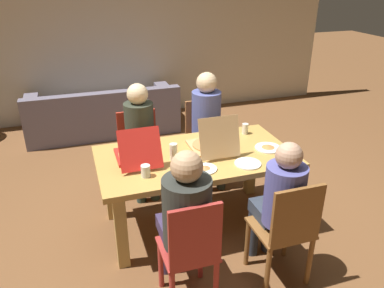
# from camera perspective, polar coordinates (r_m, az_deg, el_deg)

# --- Properties ---
(ground_plane) EXTENTS (20.00, 20.00, 0.00)m
(ground_plane) POSITION_cam_1_polar(r_m,az_deg,el_deg) (3.81, 0.48, -11.74)
(ground_plane) COLOR brown
(back_wall) EXTENTS (6.86, 0.12, 2.94)m
(back_wall) POSITION_cam_1_polar(r_m,az_deg,el_deg) (6.34, -9.56, 17.29)
(back_wall) COLOR beige
(back_wall) RESTS_ON ground
(dining_table) EXTENTS (1.75, 0.96, 0.75)m
(dining_table) POSITION_cam_1_polar(r_m,az_deg,el_deg) (3.47, 0.52, -3.26)
(dining_table) COLOR #BF9246
(dining_table) RESTS_ON ground
(chair_0) EXTENTS (0.38, 0.43, 0.90)m
(chair_0) POSITION_cam_1_polar(r_m,az_deg,el_deg) (4.43, 1.71, 1.07)
(chair_0) COLOR #935B30
(chair_0) RESTS_ON ground
(person_0) EXTENTS (0.32, 0.52, 1.27)m
(person_0) POSITION_cam_1_polar(r_m,az_deg,el_deg) (4.22, 2.37, 3.60)
(person_0) COLOR #30413E
(person_0) RESTS_ON ground
(chair_1) EXTENTS (0.38, 0.39, 0.93)m
(chair_1) POSITION_cam_1_polar(r_m,az_deg,el_deg) (2.72, -0.18, -15.84)
(chair_1) COLOR #AC322C
(chair_1) RESTS_ON ground
(person_1) EXTENTS (0.34, 0.53, 1.23)m
(person_1) POSITION_cam_1_polar(r_m,az_deg,el_deg) (2.68, -1.10, -10.48)
(person_1) COLOR #392D4C
(person_1) RESTS_ON ground
(chair_2) EXTENTS (0.42, 0.40, 0.92)m
(chair_2) POSITION_cam_1_polar(r_m,az_deg,el_deg) (2.99, 14.08, -12.28)
(chair_2) COLOR brown
(chair_2) RESTS_ON ground
(person_2) EXTENTS (0.30, 0.48, 1.18)m
(person_2) POSITION_cam_1_polar(r_m,az_deg,el_deg) (2.98, 13.00, -7.99)
(person_2) COLOR #2E3542
(person_2) RESTS_ON ground
(chair_3) EXTENTS (0.45, 0.40, 0.86)m
(chair_3) POSITION_cam_1_polar(r_m,az_deg,el_deg) (4.25, -7.87, -0.53)
(chair_3) COLOR #AD3120
(chair_3) RESTS_ON ground
(person_3) EXTENTS (0.31, 0.49, 1.22)m
(person_3) POSITION_cam_1_polar(r_m,az_deg,el_deg) (4.04, -7.74, 1.94)
(person_3) COLOR #2D4138
(person_3) RESTS_ON ground
(pizza_box_0) EXTENTS (0.37, 0.47, 0.38)m
(pizza_box_0) POSITION_cam_1_polar(r_m,az_deg,el_deg) (3.49, 2.92, -0.08)
(pizza_box_0) COLOR tan
(pizza_box_0) RESTS_ON dining_table
(pizza_box_1) EXTENTS (0.35, 0.50, 0.34)m
(pizza_box_1) POSITION_cam_1_polar(r_m,az_deg,el_deg) (3.36, -8.31, -1.43)
(pizza_box_1) COLOR red
(pizza_box_1) RESTS_ON dining_table
(plate_0) EXTENTS (0.23, 0.23, 0.01)m
(plate_0) POSITION_cam_1_polar(r_m,az_deg,el_deg) (3.29, 8.38, -2.93)
(plate_0) COLOR white
(plate_0) RESTS_ON dining_table
(plate_1) EXTENTS (0.24, 0.24, 0.03)m
(plate_1) POSITION_cam_1_polar(r_m,az_deg,el_deg) (3.60, 11.36, -0.52)
(plate_1) COLOR white
(plate_1) RESTS_ON dining_table
(plate_2) EXTENTS (0.21, 0.21, 0.03)m
(plate_2) POSITION_cam_1_polar(r_m,az_deg,el_deg) (3.17, 1.91, -3.71)
(plate_2) COLOR white
(plate_2) RESTS_ON dining_table
(drinking_glass_0) EXTENTS (0.06, 0.06, 0.11)m
(drinking_glass_0) POSITION_cam_1_polar(r_m,az_deg,el_deg) (3.87, 7.99, 2.28)
(drinking_glass_0) COLOR silver
(drinking_glass_0) RESTS_ON dining_table
(drinking_glass_1) EXTENTS (0.07, 0.07, 0.14)m
(drinking_glass_1) POSITION_cam_1_polar(r_m,az_deg,el_deg) (3.81, 5.27, 2.26)
(drinking_glass_1) COLOR #BC472F
(drinking_glass_1) RESTS_ON dining_table
(drinking_glass_2) EXTENTS (0.07, 0.07, 0.15)m
(drinking_glass_2) POSITION_cam_1_polar(r_m,az_deg,el_deg) (3.31, -2.79, -1.16)
(drinking_glass_2) COLOR silver
(drinking_glass_2) RESTS_ON dining_table
(drinking_glass_3) EXTENTS (0.08, 0.08, 0.10)m
(drinking_glass_3) POSITION_cam_1_polar(r_m,az_deg,el_deg) (3.07, -6.98, -4.05)
(drinking_glass_3) COLOR silver
(drinking_glass_3) RESTS_ON dining_table
(couch) EXTENTS (2.19, 0.90, 0.71)m
(couch) POSITION_cam_1_polar(r_m,az_deg,el_deg) (5.89, -13.16, 4.19)
(couch) COLOR slate
(couch) RESTS_ON ground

